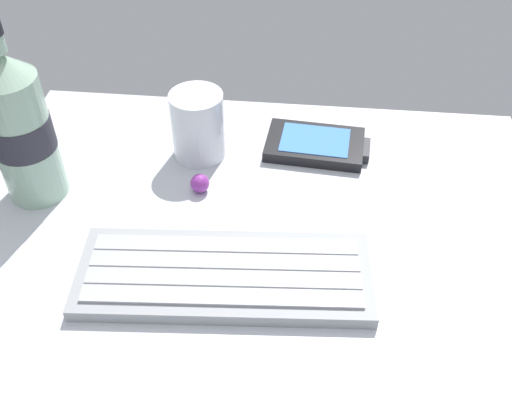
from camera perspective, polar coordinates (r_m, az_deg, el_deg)
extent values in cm
cube|color=silver|center=(65.46, 0.00, -2.55)|extent=(64.00, 48.00, 2.00)
cube|color=#93969B|center=(59.09, -3.06, -6.77)|extent=(29.72, 13.07, 1.40)
cube|color=#ADAFB5|center=(60.63, -2.87, -3.87)|extent=(26.75, 3.93, 0.30)
cube|color=#ADAFB5|center=(59.16, -3.01, -5.43)|extent=(26.75, 3.93, 0.30)
cube|color=#ADAFB5|center=(57.73, -3.16, -7.06)|extent=(26.75, 3.93, 0.30)
cube|color=#ADAFB5|center=(56.36, -3.32, -8.78)|extent=(26.75, 3.93, 0.30)
cube|color=black|center=(74.81, 5.66, 5.79)|extent=(12.56, 8.51, 1.40)
cube|color=#4C8CEA|center=(74.36, 5.70, 6.25)|extent=(8.84, 6.57, 0.10)
cube|color=#333338|center=(74.79, 10.55, 5.19)|extent=(1.09, 3.85, 1.12)
cylinder|color=silver|center=(71.99, -5.60, 7.63)|extent=(6.40, 6.40, 8.50)
cylinder|color=orange|center=(72.57, -5.55, 6.99)|extent=(5.50, 5.50, 6.12)
cylinder|color=#9EC1A8|center=(68.79, -21.45, 5.95)|extent=(6.60, 6.60, 15.00)
cylinder|color=#2D2D38|center=(68.37, -21.61, 6.45)|extent=(6.73, 6.73, 3.80)
sphere|color=purple|center=(68.45, -5.41, 2.10)|extent=(2.20, 2.20, 2.20)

